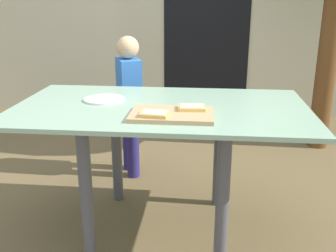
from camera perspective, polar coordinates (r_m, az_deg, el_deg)
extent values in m
plane|color=brown|center=(2.32, -0.95, -14.61)|extent=(16.00, 16.00, 0.00)
cube|color=black|center=(4.28, 5.64, 14.77)|extent=(0.90, 0.02, 2.00)
cube|color=#95B798|center=(2.02, -1.06, 2.67)|extent=(1.50, 0.85, 0.02)
cylinder|color=#4C4C51|center=(1.93, -11.72, -10.15)|extent=(0.06, 0.06, 0.70)
cylinder|color=#4C4C51|center=(1.85, 7.86, -11.21)|extent=(0.06, 0.06, 0.70)
cylinder|color=#4C4C51|center=(2.49, -7.47, -3.24)|extent=(0.06, 0.06, 0.70)
cylinder|color=#4C4C51|center=(2.43, 7.39, -3.79)|extent=(0.06, 0.06, 0.70)
cube|color=tan|center=(1.83, 0.59, 1.68)|extent=(0.39, 0.25, 0.02)
cube|color=#E8B353|center=(1.77, -2.09, 1.73)|extent=(0.13, 0.11, 0.02)
cube|color=beige|center=(1.77, -2.09, 2.02)|extent=(0.12, 0.10, 0.00)
cube|color=#E8B353|center=(1.88, 3.44, 2.65)|extent=(0.13, 0.10, 0.02)
cube|color=beige|center=(1.88, 3.45, 2.92)|extent=(0.12, 0.09, 0.00)
cylinder|color=white|center=(2.15, -9.23, 3.84)|extent=(0.22, 0.22, 0.01)
cylinder|color=navy|center=(2.97, -5.69, -2.25)|extent=(0.09, 0.09, 0.44)
cylinder|color=navy|center=(2.85, -5.11, -3.20)|extent=(0.09, 0.09, 0.44)
cube|color=blue|center=(2.79, -5.67, 5.47)|extent=(0.22, 0.28, 0.41)
sphere|color=#E1AF7A|center=(2.74, -5.86, 11.26)|extent=(0.15, 0.15, 0.15)
cylinder|color=brown|center=(3.54, 22.18, 9.58)|extent=(0.16, 0.16, 1.60)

